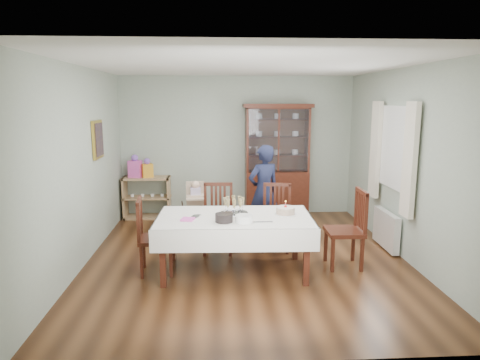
{
  "coord_description": "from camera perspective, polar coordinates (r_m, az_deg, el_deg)",
  "views": [
    {
      "loc": [
        -0.44,
        -5.83,
        2.24
      ],
      "look_at": [
        -0.08,
        0.2,
        1.11
      ],
      "focal_mm": 32.0,
      "sensor_mm": 36.0,
      "label": 1
    }
  ],
  "objects": [
    {
      "name": "chair_far_right",
      "position": [
        6.56,
        4.82,
        -6.7
      ],
      "size": [
        0.52,
        0.52,
        0.99
      ],
      "rotation": [
        0.0,
        0.0,
        -0.2
      ],
      "color": "#491D12",
      "rests_on": "floor"
    },
    {
      "name": "picture_frame",
      "position": [
        6.89,
        -18.44,
        5.14
      ],
      "size": [
        0.04,
        0.48,
        0.58
      ],
      "primitive_type": "cube",
      "color": "gold",
      "rests_on": "room_shell"
    },
    {
      "name": "gift_bag_orange",
      "position": [
        8.29,
        -12.25,
        1.47
      ],
      "size": [
        0.23,
        0.2,
        0.36
      ],
      "color": "gold",
      "rests_on": "sideboard"
    },
    {
      "name": "high_chair",
      "position": [
        7.2,
        -5.89,
        -4.57
      ],
      "size": [
        0.45,
        0.45,
        0.93
      ],
      "rotation": [
        0.0,
        0.0,
        0.08
      ],
      "color": "black",
      "rests_on": "floor"
    },
    {
      "name": "champagne_tray",
      "position": [
        5.64,
        -0.82,
        -3.88
      ],
      "size": [
        0.37,
        0.37,
        0.23
      ],
      "color": "silver",
      "rests_on": "dining_table"
    },
    {
      "name": "chair_end_right",
      "position": [
        6.05,
        13.83,
        -8.26
      ],
      "size": [
        0.49,
        0.49,
        1.06
      ],
      "rotation": [
        0.0,
        0.0,
        -1.59
      ],
      "color": "#491D12",
      "rests_on": "floor"
    },
    {
      "name": "plate_stack_white",
      "position": [
        5.26,
        0.52,
        -5.21
      ],
      "size": [
        0.25,
        0.25,
        0.09
      ],
      "primitive_type": "cylinder",
      "rotation": [
        0.0,
        0.0,
        -0.19
      ],
      "color": "white",
      "rests_on": "dining_table"
    },
    {
      "name": "birthday_cake",
      "position": [
        5.64,
        6.07,
        -4.14
      ],
      "size": [
        0.28,
        0.28,
        0.19
      ],
      "color": "white",
      "rests_on": "dining_table"
    },
    {
      "name": "cake_knife",
      "position": [
        5.28,
        2.74,
        -5.61
      ],
      "size": [
        0.3,
        0.04,
        0.01
      ],
      "primitive_type": "cube",
      "rotation": [
        0.0,
        0.0,
        0.03
      ],
      "color": "silver",
      "rests_on": "dining_table"
    },
    {
      "name": "curtain_right",
      "position": [
        7.27,
        17.61,
        3.86
      ],
      "size": [
        0.07,
        0.3,
        1.55
      ],
      "primitive_type": "cube",
      "color": "silver",
      "rests_on": "room_shell"
    },
    {
      "name": "gift_bag_pink",
      "position": [
        8.32,
        -13.81,
        1.66
      ],
      "size": [
        0.26,
        0.2,
        0.44
      ],
      "color": "#E253B5",
      "rests_on": "sideboard"
    },
    {
      "name": "napkin_stack",
      "position": [
        5.41,
        -7.0,
        -5.22
      ],
      "size": [
        0.19,
        0.19,
        0.02
      ],
      "primitive_type": "cube",
      "rotation": [
        0.0,
        0.0,
        -0.24
      ],
      "color": "#E253B5",
      "rests_on": "dining_table"
    },
    {
      "name": "floor",
      "position": [
        6.26,
        0.87,
        -10.38
      ],
      "size": [
        5.0,
        5.0,
        0.0
      ],
      "primitive_type": "plane",
      "color": "#593319",
      "rests_on": "ground"
    },
    {
      "name": "room_shell",
      "position": [
        6.4,
        0.56,
        5.79
      ],
      "size": [
        5.0,
        5.0,
        5.0
      ],
      "color": "#9EAA99",
      "rests_on": "floor"
    },
    {
      "name": "dining_table",
      "position": [
        5.66,
        -0.75,
        -8.52
      ],
      "size": [
        2.04,
        1.22,
        0.76
      ],
      "rotation": [
        0.0,
        0.0,
        -0.03
      ],
      "color": "#491D12",
      "rests_on": "floor"
    },
    {
      "name": "curtain_left",
      "position": [
        6.14,
        21.7,
        2.45
      ],
      "size": [
        0.07,
        0.3,
        1.55
      ],
      "primitive_type": "cube",
      "color": "silver",
      "rests_on": "room_shell"
    },
    {
      "name": "sideboard",
      "position": [
        8.42,
        -12.28,
        -2.29
      ],
      "size": [
        0.9,
        0.38,
        0.8
      ],
      "color": "tan",
      "rests_on": "floor"
    },
    {
      "name": "chair_end_left",
      "position": [
        5.79,
        -11.24,
        -9.24
      ],
      "size": [
        0.48,
        0.48,
        0.99
      ],
      "rotation": [
        0.0,
        0.0,
        1.65
      ],
      "color": "#491D12",
      "rests_on": "floor"
    },
    {
      "name": "window",
      "position": [
        6.71,
        20.01,
        4.06
      ],
      "size": [
        0.04,
        1.02,
        1.22
      ],
      "primitive_type": "cube",
      "color": "white",
      "rests_on": "room_shell"
    },
    {
      "name": "plate_stack_dark",
      "position": [
        5.29,
        -2.15,
        -5.05
      ],
      "size": [
        0.23,
        0.23,
        0.1
      ],
      "primitive_type": "cylinder",
      "rotation": [
        0.0,
        0.0,
        0.03
      ],
      "color": "black",
      "rests_on": "dining_table"
    },
    {
      "name": "woman",
      "position": [
        7.0,
        3.17,
        -1.55
      ],
      "size": [
        0.66,
        0.57,
        1.54
      ],
      "primitive_type": "imported",
      "rotation": [
        0.0,
        0.0,
        3.58
      ],
      "color": "black",
      "rests_on": "floor"
    },
    {
      "name": "chair_far_left",
      "position": [
        6.44,
        -2.96,
        -6.92
      ],
      "size": [
        0.48,
        0.48,
        1.01
      ],
      "rotation": [
        0.0,
        0.0,
        -0.06
      ],
      "color": "#491D12",
      "rests_on": "floor"
    },
    {
      "name": "china_cabinet",
      "position": [
        8.25,
        4.93,
        2.77
      ],
      "size": [
        1.3,
        0.48,
        2.18
      ],
      "color": "#491D12",
      "rests_on": "floor"
    },
    {
      "name": "cutlery",
      "position": [
        5.56,
        -6.37,
        -4.83
      ],
      "size": [
        0.17,
        0.2,
        0.01
      ],
      "primitive_type": null,
      "rotation": [
        0.0,
        0.0,
        -0.29
      ],
      "color": "silver",
      "rests_on": "dining_table"
    },
    {
      "name": "radiator",
      "position": [
        6.93,
        18.9,
        -6.25
      ],
      "size": [
        0.1,
        0.8,
        0.55
      ],
      "primitive_type": "cube",
      "color": "white",
      "rests_on": "floor"
    }
  ]
}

